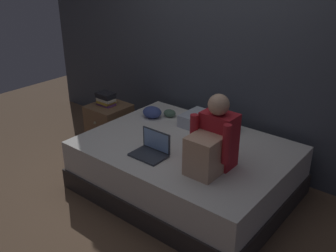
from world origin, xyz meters
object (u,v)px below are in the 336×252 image
nightstand (110,126)px  laptop (152,149)px  bed (185,168)px  pillow (209,123)px  person_sitting (213,142)px  book_stack (106,99)px  clothes_pile (156,112)px

nightstand → laptop: 1.33m
bed → pillow: (-0.04, 0.45, 0.33)m
laptop → pillow: laptop is taller
person_sitting → book_stack: bearing=167.3°
book_stack → nightstand: bearing=4.1°
book_stack → clothes_pile: size_ratio=0.72×
laptop → person_sitting: bearing=15.1°
bed → book_stack: book_stack is taller
person_sitting → laptop: person_sitting is taller
pillow → clothes_pile: bearing=-169.2°
person_sitting → book_stack: person_sitting is taller
person_sitting → laptop: 0.61m
nightstand → book_stack: (-0.03, -0.00, 0.35)m
nightstand → book_stack: 0.35m
pillow → clothes_pile: (-0.63, -0.12, -0.01)m
nightstand → pillow: pillow is taller
nightstand → book_stack: size_ratio=2.34×
nightstand → laptop: laptop is taller
bed → laptop: (-0.12, -0.36, 0.32)m
person_sitting → clothes_pile: 1.24m
bed → person_sitting: size_ratio=3.05×
pillow → book_stack: bearing=-168.4°
pillow → nightstand: bearing=-168.2°
bed → person_sitting: 0.70m
clothes_pile → pillow: bearing=10.8°
laptop → pillow: size_ratio=0.57×
bed → nightstand: 1.31m
person_sitting → pillow: size_ratio=1.17×
person_sitting → pillow: 0.83m
person_sitting → laptop: size_ratio=2.05×
nightstand → laptop: bearing=-24.9°
pillow → clothes_pile: 0.64m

